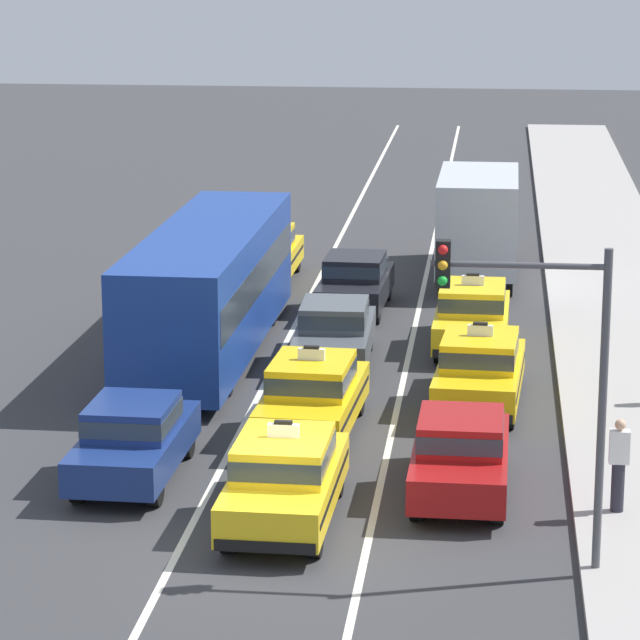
{
  "coord_description": "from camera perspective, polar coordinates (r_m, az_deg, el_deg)",
  "views": [
    {
      "loc": [
        3.67,
        -26.15,
        10.51
      ],
      "look_at": [
        -0.42,
        11.27,
        1.3
      ],
      "focal_mm": 91.84,
      "sensor_mm": 36.0,
      "label": 1
    }
  ],
  "objects": [
    {
      "name": "ground_plane",
      "position": [
        28.42,
        -1.64,
        -7.96
      ],
      "size": [
        160.0,
        160.0,
        0.0
      ],
      "primitive_type": "plane",
      "color": "#353538"
    },
    {
      "name": "lane_stripe_left_center",
      "position": [
        47.63,
        -0.27,
        1.0
      ],
      "size": [
        0.14,
        80.0,
        0.01
      ],
      "primitive_type": "cube",
      "color": "silver",
      "rests_on": "ground"
    },
    {
      "name": "lane_stripe_center_right",
      "position": [
        47.38,
        3.58,
        0.91
      ],
      "size": [
        0.14,
        80.0,
        0.01
      ],
      "primitive_type": "cube",
      "color": "silver",
      "rests_on": "ground"
    },
    {
      "name": "sidewalk_curb",
      "position": [
        42.6,
        10.8,
        -0.68
      ],
      "size": [
        4.0,
        90.0,
        0.15
      ],
      "primitive_type": "cube",
      "color": "#9E9993",
      "rests_on": "ground"
    },
    {
      "name": "sedan_left_nearest",
      "position": [
        31.7,
        -6.52,
        -4.09
      ],
      "size": [
        1.84,
        4.33,
        1.58
      ],
      "color": "black",
      "rests_on": "ground"
    },
    {
      "name": "bus_left_second",
      "position": [
        40.25,
        -3.88,
        1.25
      ],
      "size": [
        2.64,
        11.23,
        3.22
      ],
      "color": "black",
      "rests_on": "ground"
    },
    {
      "name": "taxi_left_third",
      "position": [
        48.72,
        -1.96,
        2.34
      ],
      "size": [
        1.86,
        4.57,
        1.96
      ],
      "color": "black",
      "rests_on": "ground"
    },
    {
      "name": "taxi_center_nearest",
      "position": [
        29.23,
        -1.25,
        -5.5
      ],
      "size": [
        1.91,
        4.6,
        1.96
      ],
      "color": "black",
      "rests_on": "ground"
    },
    {
      "name": "taxi_center_second",
      "position": [
        34.18,
        -0.27,
        -2.62
      ],
      "size": [
        2.03,
        4.64,
        1.96
      ],
      "color": "black",
      "rests_on": "ground"
    },
    {
      "name": "sedan_center_third",
      "position": [
        39.56,
        0.51,
        -0.39
      ],
      "size": [
        1.84,
        4.33,
        1.58
      ],
      "color": "black",
      "rests_on": "ground"
    },
    {
      "name": "sedan_center_fourth",
      "position": [
        45.08,
        1.23,
        1.37
      ],
      "size": [
        1.9,
        4.36,
        1.58
      ],
      "color": "black",
      "rests_on": "ground"
    },
    {
      "name": "sedan_right_nearest",
      "position": [
        30.75,
        4.92,
        -4.62
      ],
      "size": [
        1.81,
        4.32,
        1.58
      ],
      "color": "black",
      "rests_on": "ground"
    },
    {
      "name": "taxi_right_second",
      "position": [
        36.3,
        5.58,
        -1.71
      ],
      "size": [
        2.05,
        4.65,
        1.96
      ],
      "color": "black",
      "rests_on": "ground"
    },
    {
      "name": "taxi_right_third",
      "position": [
        41.27,
        5.33,
        0.19
      ],
      "size": [
        1.9,
        4.59,
        1.96
      ],
      "color": "black",
      "rests_on": "ground"
    },
    {
      "name": "box_truck_right_fourth",
      "position": [
        49.35,
        5.54,
        3.49
      ],
      "size": [
        2.34,
        6.98,
        3.27
      ],
      "color": "black",
      "rests_on": "ground"
    },
    {
      "name": "pedestrian_mid_block",
      "position": [
        29.9,
        10.37,
        -4.98
      ],
      "size": [
        0.36,
        0.24,
        1.73
      ],
      "color": "#23232D",
      "rests_on": "sidewalk_curb"
    },
    {
      "name": "traffic_light_pole",
      "position": [
        26.41,
        7.8,
        -1.05
      ],
      "size": [
        2.87,
        0.33,
        5.58
      ],
      "color": "#47474C",
      "rests_on": "ground"
    }
  ]
}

